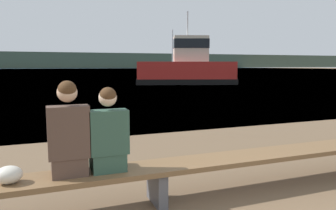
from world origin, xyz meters
name	(u,v)px	position (x,y,z in m)	size (l,w,h in m)	color
water_surface	(46,70)	(0.00, 126.27, 0.00)	(240.00, 240.00, 0.00)	teal
far_shoreline	(44,60)	(0.00, 185.77, 4.15)	(600.00, 12.00, 8.30)	#384233
bench_main	(157,172)	(-0.67, 2.34, 0.41)	(8.68, 0.56, 0.48)	brown
person_left	(69,135)	(-1.70, 2.34, 0.95)	(0.44, 0.40, 1.07)	#4C382D
person_right	(108,136)	(-1.26, 2.35, 0.90)	(0.44, 0.39, 0.99)	#2D4C3D
shopping_bag	(9,175)	(-2.31, 2.31, 0.58)	(0.27, 0.23, 0.19)	beige
tugboat_red	(187,69)	(10.29, 25.58, 1.34)	(9.34, 5.81, 6.40)	red
moored_sailboat	(175,75)	(13.77, 36.89, 0.46)	(6.46, 2.94, 6.05)	silver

